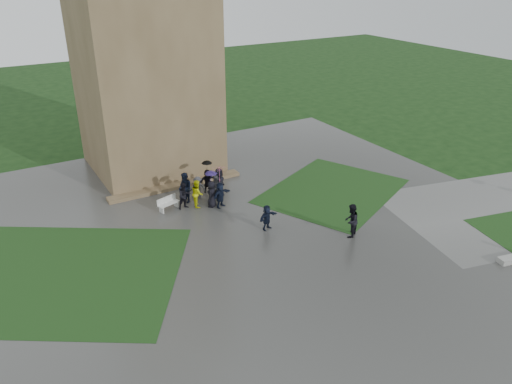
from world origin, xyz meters
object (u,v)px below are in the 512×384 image
tower (141,37)px  pedestrian_near (351,221)px  bench (168,203)px  pedestrian_mid (267,217)px

tower → pedestrian_near: (5.73, -15.05, -8.04)m
bench → pedestrian_near: pedestrian_near is taller
tower → pedestrian_mid: bearing=-79.5°
tower → bench: bearing=-102.7°
tower → bench: (-1.60, -7.13, -8.57)m
bench → pedestrian_mid: (3.85, -5.00, 0.31)m
bench → tower: bearing=60.0°
tower → bench: tower is taller
bench → pedestrian_mid: pedestrian_mid is taller
pedestrian_near → tower: bearing=-103.1°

